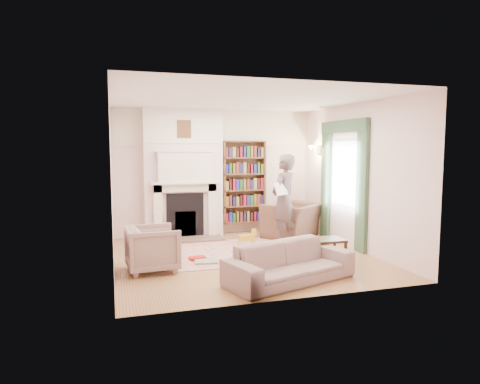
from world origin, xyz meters
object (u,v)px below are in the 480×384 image
object	(u,v)px
bookcase	(244,182)
man_reading	(284,200)
armchair_left	(153,248)
armchair_reading	(292,220)
sofa	(290,263)
coffee_table	(322,252)
rocking_horse	(247,240)
paraffin_heater	(158,227)

from	to	relation	value
bookcase	man_reading	xyz separation A→B (m)	(0.41, -1.41, -0.26)
armchair_left	man_reading	xyz separation A→B (m)	(2.71, 1.13, 0.56)
armchair_reading	sofa	bearing A→B (deg)	28.08
man_reading	coffee_table	world-z (taller)	man_reading
man_reading	rocking_horse	world-z (taller)	man_reading
armchair_left	coffee_table	world-z (taller)	armchair_left
paraffin_heater	man_reading	bearing A→B (deg)	-26.51
rocking_horse	armchair_left	bearing A→B (deg)	-157.95
armchair_reading	rocking_horse	size ratio (longest dim) A/B	2.55
man_reading	coffee_table	size ratio (longest dim) A/B	2.62
armchair_reading	sofa	world-z (taller)	armchair_reading
paraffin_heater	armchair_reading	bearing A→B (deg)	-11.79
rocking_horse	man_reading	bearing A→B (deg)	11.85
rocking_horse	sofa	bearing A→B (deg)	-93.07
man_reading	paraffin_heater	distance (m)	2.75
armchair_reading	coffee_table	distance (m)	2.27
armchair_reading	man_reading	world-z (taller)	man_reading
sofa	rocking_horse	world-z (taller)	sofa
sofa	coffee_table	xyz separation A→B (m)	(0.87, 0.65, -0.06)
man_reading	paraffin_heater	xyz separation A→B (m)	(-2.39, 1.19, -0.64)
sofa	bookcase	bearing A→B (deg)	65.62
bookcase	armchair_left	world-z (taller)	bookcase
man_reading	armchair_left	bearing A→B (deg)	-13.89
armchair_left	paraffin_heater	size ratio (longest dim) A/B	1.44
bookcase	coffee_table	size ratio (longest dim) A/B	2.64
rocking_horse	paraffin_heater	bearing A→B (deg)	133.25
man_reading	bookcase	bearing A→B (deg)	-110.34
sofa	coffee_table	size ratio (longest dim) A/B	2.80
sofa	man_reading	distance (m)	2.51
armchair_left	sofa	xyz separation A→B (m)	(1.87, -1.15, -0.08)
bookcase	coffee_table	world-z (taller)	bookcase
armchair_reading	sofa	size ratio (longest dim) A/B	0.59
armchair_left	man_reading	world-z (taller)	man_reading
armchair_left	sofa	size ratio (longest dim) A/B	0.41
armchair_left	bookcase	bearing A→B (deg)	-46.80
bookcase	paraffin_heater	xyz separation A→B (m)	(-1.98, -0.22, -0.90)
armchair_reading	sofa	distance (m)	3.15
bookcase	sofa	world-z (taller)	bookcase
bookcase	armchair_reading	world-z (taller)	bookcase
armchair_reading	paraffin_heater	xyz separation A→B (m)	(-2.84, 0.59, -0.10)
bookcase	sofa	xyz separation A→B (m)	(-0.43, -3.69, -0.89)
man_reading	paraffin_heater	bearing A→B (deg)	-62.98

